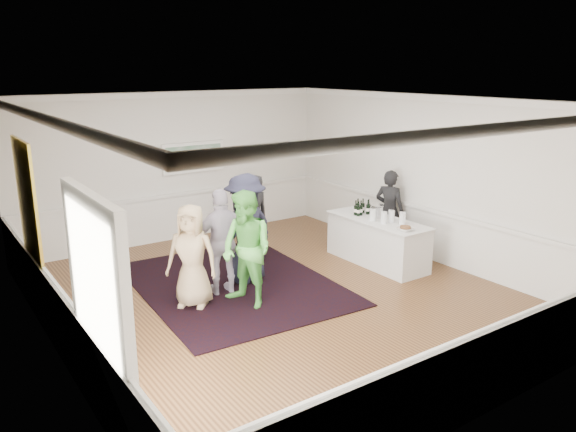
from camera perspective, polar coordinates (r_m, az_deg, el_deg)
floor at (r=9.43m, az=-0.87°, el=-8.15°), size 8.00×8.00×0.00m
ceiling at (r=8.68m, az=-0.95°, el=11.66°), size 7.00×8.00×0.02m
wall_left at (r=7.62m, az=-23.35°, el=-2.30°), size 0.02×8.00×3.20m
wall_right at (r=11.21m, az=14.16°, el=3.71°), size 0.02×8.00×3.20m
wall_back at (r=12.38m, az=-11.31°, el=4.91°), size 7.00×0.02×3.20m
wall_front at (r=6.16m, az=20.41°, el=-5.98°), size 7.00×0.02×3.20m
wainscoting at (r=9.24m, az=-0.88°, el=-5.29°), size 7.00×8.00×1.00m
mirror at (r=8.82m, az=-24.93°, el=1.11°), size 0.05×1.25×1.85m
doorway at (r=5.94m, az=-18.78°, el=-8.51°), size 0.10×1.78×2.56m
landscape_painting at (r=12.46m, az=-9.56°, el=5.90°), size 1.44×0.06×0.66m
area_rug at (r=9.96m, az=-5.55°, el=-6.85°), size 3.35×4.26×0.02m
serving_table at (r=10.95m, az=9.05°, el=-2.53°), size 0.83×2.16×0.88m
bartender at (r=11.64m, az=10.26°, el=0.53°), size 0.60×0.72×1.69m
guest_tan at (r=8.92m, az=-9.76°, el=-4.04°), size 0.95×0.94×1.66m
guest_green at (r=8.79m, az=-4.21°, el=-3.44°), size 0.91×1.05×1.86m
guest_lilac at (r=9.32m, az=-6.65°, el=-2.66°), size 1.11×0.61×1.79m
guest_dark_a at (r=9.77m, az=-4.33°, el=-1.30°), size 1.42×1.08×1.94m
guest_dark_b at (r=10.83m, az=-3.49°, el=-0.27°), size 0.65×0.45×1.72m
guest_navy at (r=9.81m, az=-4.32°, el=-1.77°), size 0.92×0.65×1.76m
wine_bottles at (r=11.12m, az=7.51°, el=0.95°), size 0.37×0.26×0.31m
juice_pitchers at (r=10.60m, az=10.09°, el=-0.04°), size 0.40×0.61×0.24m
ice_bucket at (r=10.94m, az=9.01°, el=0.45°), size 0.26×0.26×0.25m
nut_bowl at (r=10.18m, az=11.83°, el=-1.24°), size 0.28×0.28×0.08m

